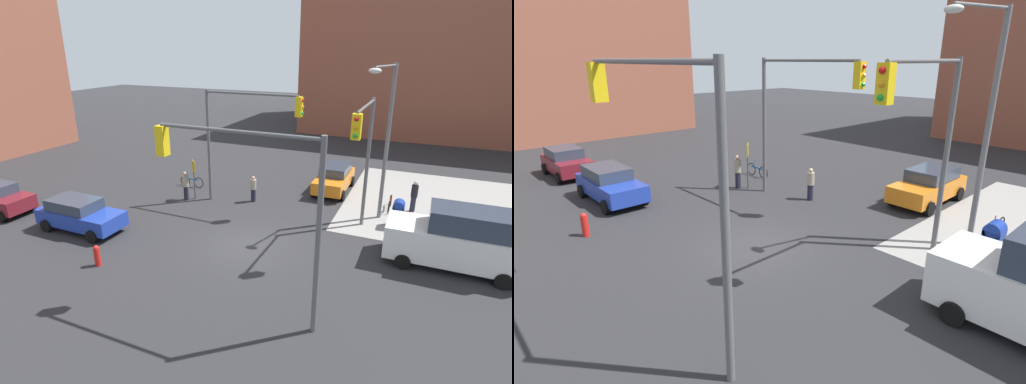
{
  "view_description": "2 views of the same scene",
  "coord_description": "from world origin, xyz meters",
  "views": [
    {
      "loc": [
        7.11,
        -15.05,
        8.83
      ],
      "look_at": [
        -0.76,
        2.8,
        1.59
      ],
      "focal_mm": 28.0,
      "sensor_mm": 36.0,
      "label": 1
    },
    {
      "loc": [
        10.03,
        -8.46,
        6.42
      ],
      "look_at": [
        -1.02,
        1.68,
        1.43
      ],
      "focal_mm": 28.0,
      "sensor_mm": 36.0,
      "label": 2
    }
  ],
  "objects": [
    {
      "name": "ground_plane",
      "position": [
        0.0,
        0.0,
        0.0
      ],
      "size": [
        120.0,
        120.0,
        0.0
      ],
      "primitive_type": "plane",
      "color": "#28282B"
    },
    {
      "name": "fire_hydrant",
      "position": [
        -5.0,
        -4.2,
        0.49
      ],
      "size": [
        0.26,
        0.26,
        0.94
      ],
      "color": "red",
      "rests_on": "ground"
    },
    {
      "name": "traffic_signal_ne_corner",
      "position": [
        4.5,
        2.86,
        4.56
      ],
      "size": [
        0.36,
        4.41,
        6.5
      ],
      "color": "#59595B",
      "rests_on": "ground"
    },
    {
      "name": "building_warehouse_north",
      "position": [
        10.13,
        34.0,
        7.78
      ],
      "size": [
        32.0,
        18.0,
        15.56
      ],
      "color": "#93513D",
      "rests_on": "ground"
    },
    {
      "name": "traffic_signal_se_corner",
      "position": [
        2.28,
        -4.5,
        4.65
      ],
      "size": [
        5.78,
        0.36,
        6.5
      ],
      "color": "#59595B",
      "rests_on": "ground"
    },
    {
      "name": "van_white_delivery",
      "position": [
        8.76,
        1.8,
        1.28
      ],
      "size": [
        5.4,
        2.32,
        2.62
      ],
      "color": "white",
      "rests_on": "ground"
    },
    {
      "name": "traffic_signal_nw_corner",
      "position": [
        -2.31,
        4.5,
        4.65
      ],
      "size": [
        5.73,
        0.36,
        6.5
      ],
      "color": "#59595B",
      "rests_on": "ground"
    },
    {
      "name": "pedestrian_walking_north",
      "position": [
        -2.0,
        5.2,
        0.81
      ],
      "size": [
        0.36,
        0.36,
        1.57
      ],
      "rotation": [
        0.0,
        0.0,
        4.61
      ],
      "color": "#9E937A",
      "rests_on": "ground"
    },
    {
      "name": "coupe_orange",
      "position": [
        1.95,
        9.02,
        0.84
      ],
      "size": [
        2.02,
        4.36,
        1.62
      ],
      "color": "orange",
      "rests_on": "ground"
    },
    {
      "name": "pedestrian_waiting",
      "position": [
        6.8,
        7.4,
        0.94
      ],
      "size": [
        0.36,
        0.36,
        1.79
      ],
      "rotation": [
        0.0,
        0.0,
        0.6
      ],
      "color": "black",
      "rests_on": "ground"
    },
    {
      "name": "coupe_blue",
      "position": [
        -8.37,
        -1.84,
        0.84
      ],
      "size": [
        4.4,
        2.02,
        1.62
      ],
      "color": "#1E389E",
      "rests_on": "ground"
    },
    {
      "name": "bicycle_at_crosswalk",
      "position": [
        -6.8,
        6.0,
        0.35
      ],
      "size": [
        1.75,
        0.05,
        0.97
      ],
      "color": "black",
      "rests_on": "ground"
    },
    {
      "name": "street_lamp_corner",
      "position": [
        5.1,
        5.44,
        4.7
      ],
      "size": [
        1.01,
        2.59,
        8.0
      ],
      "color": "slate",
      "rests_on": "ground"
    },
    {
      "name": "mailbox_blue",
      "position": [
        6.2,
        5.0,
        0.76
      ],
      "size": [
        0.56,
        0.64,
        1.43
      ],
      "color": "navy",
      "rests_on": "ground"
    },
    {
      "name": "warning_sign_two_way",
      "position": [
        -5.4,
        4.16,
        1.64
      ],
      "size": [
        0.48,
        0.48,
        2.4
      ],
      "color": "#4C4C4C",
      "rests_on": "ground"
    },
    {
      "name": "bicycle_leaning_on_fence",
      "position": [
        5.6,
        7.2,
        0.35
      ],
      "size": [
        0.05,
        1.75,
        0.97
      ],
      "color": "black",
      "rests_on": "ground"
    },
    {
      "name": "pedestrian_crossing",
      "position": [
        -5.8,
        3.8,
        0.92
      ],
      "size": [
        0.36,
        0.36,
        1.76
      ],
      "rotation": [
        0.0,
        0.0,
        4.41
      ],
      "color": "#9E937A",
      "rests_on": "ground"
    },
    {
      "name": "sidewalk_corner",
      "position": [
        9.0,
        9.0,
        0.01
      ],
      "size": [
        12.0,
        12.0,
        0.01
      ],
      "primitive_type": "cube",
      "color": "gray",
      "rests_on": "ground"
    }
  ]
}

